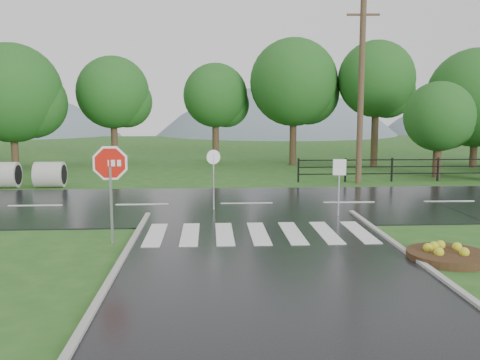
{
  "coord_description": "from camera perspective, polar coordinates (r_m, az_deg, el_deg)",
  "views": [
    {
      "loc": [
        -1.42,
        -10.23,
        3.71
      ],
      "look_at": [
        -0.49,
        6.0,
        1.5
      ],
      "focal_mm": 40.0,
      "sensor_mm": 36.0,
      "label": 1
    }
  ],
  "objects": [
    {
      "name": "treeline",
      "position": [
        34.51,
        0.76,
        1.58
      ],
      "size": [
        83.2,
        5.2,
        10.0
      ],
      "color": "#184C17",
      "rests_on": "ground"
    },
    {
      "name": "main_road",
      "position": [
        20.61,
        0.72,
        -2.62
      ],
      "size": [
        90.0,
        8.0,
        0.04
      ],
      "primitive_type": "cube",
      "color": "black",
      "rests_on": "ground"
    },
    {
      "name": "flower_bed",
      "position": [
        14.16,
        21.29,
        -7.38
      ],
      "size": [
        1.97,
        1.97,
        0.39
      ],
      "color": "#332111",
      "rests_on": "ground"
    },
    {
      "name": "utility_pole_east",
      "position": [
        26.76,
        12.78,
        9.14
      ],
      "size": [
        1.56,
        0.29,
        8.75
      ],
      "color": "#473523",
      "rests_on": "ground"
    },
    {
      "name": "hills",
      "position": [
        77.81,
        0.45,
        -6.57
      ],
      "size": [
        102.0,
        48.0,
        48.0
      ],
      "color": "slate",
      "rests_on": "ground"
    },
    {
      "name": "fence_west",
      "position": [
        27.94,
        15.9,
        1.32
      ],
      "size": [
        9.58,
        0.08,
        1.2
      ],
      "color": "black",
      "rests_on": "ground"
    },
    {
      "name": "stop_sign",
      "position": [
        14.74,
        -13.66,
        0.81
      ],
      "size": [
        1.27,
        0.16,
        2.87
      ],
      "color": "#939399",
      "rests_on": "ground"
    },
    {
      "name": "reg_sign_round",
      "position": [
        19.14,
        -2.85,
        0.82
      ],
      "size": [
        0.49,
        0.19,
        2.22
      ],
      "color": "#939399",
      "rests_on": "ground"
    },
    {
      "name": "ground",
      "position": [
        10.97,
        4.44,
        -12.05
      ],
      "size": [
        120.0,
        120.0,
        0.0
      ],
      "primitive_type": "plane",
      "color": "#26551C",
      "rests_on": "ground"
    },
    {
      "name": "entrance_tree_left",
      "position": [
        30.26,
        20.47,
        6.34
      ],
      "size": [
        3.68,
        3.68,
        5.09
      ],
      "color": "#3D2B1C",
      "rests_on": "ground"
    },
    {
      "name": "crosswalk",
      "position": [
        15.72,
        2.0,
        -5.69
      ],
      "size": [
        6.5,
        2.8,
        0.02
      ],
      "color": "silver",
      "rests_on": "ground"
    },
    {
      "name": "reg_sign_small",
      "position": [
        18.33,
        10.55,
        0.44
      ],
      "size": [
        0.44,
        0.09,
        1.99
      ],
      "color": "#939399",
      "rests_on": "ground"
    }
  ]
}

